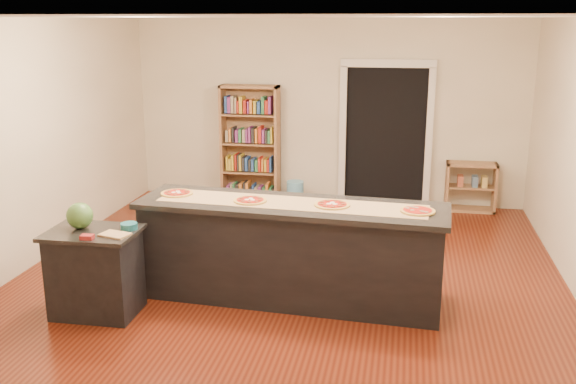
% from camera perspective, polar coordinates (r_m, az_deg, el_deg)
% --- Properties ---
extents(room, '(6.00, 7.00, 2.80)m').
position_cam_1_polar(room, '(6.54, -0.32, 2.94)').
color(room, beige).
rests_on(room, ground).
extents(doorway, '(1.40, 0.09, 2.21)m').
position_cam_1_polar(doorway, '(9.87, 8.68, 5.75)').
color(doorway, black).
rests_on(doorway, room).
extents(kitchen_island, '(3.08, 0.84, 1.02)m').
position_cam_1_polar(kitchen_island, '(6.50, 0.26, -5.29)').
color(kitchen_island, black).
rests_on(kitchen_island, ground).
extents(side_counter, '(0.85, 0.62, 0.84)m').
position_cam_1_polar(side_counter, '(6.49, -16.74, -6.82)').
color(side_counter, black).
rests_on(side_counter, ground).
extents(bookshelf, '(0.90, 0.32, 1.81)m').
position_cam_1_polar(bookshelf, '(10.03, -3.38, 4.32)').
color(bookshelf, '#9E734C').
rests_on(bookshelf, ground).
extents(low_shelf, '(0.73, 0.31, 0.73)m').
position_cam_1_polar(low_shelf, '(9.92, 15.92, 0.44)').
color(low_shelf, '#9E734C').
rests_on(low_shelf, ground).
extents(waste_bin, '(0.26, 0.26, 0.38)m').
position_cam_1_polar(waste_bin, '(9.85, 0.63, -0.12)').
color(waste_bin, '#62AFDC').
rests_on(waste_bin, ground).
extents(kraft_paper, '(2.70, 0.64, 0.00)m').
position_cam_1_polar(kraft_paper, '(6.34, 0.28, -0.99)').
color(kraft_paper, tan).
rests_on(kraft_paper, kitchen_island).
extents(watermelon, '(0.25, 0.25, 0.25)m').
position_cam_1_polar(watermelon, '(6.42, -18.02, -2.01)').
color(watermelon, '#144214').
rests_on(watermelon, side_counter).
extents(cutting_board, '(0.30, 0.23, 0.02)m').
position_cam_1_polar(cutting_board, '(6.15, -15.13, -3.68)').
color(cutting_board, tan).
rests_on(cutting_board, side_counter).
extents(package_red, '(0.12, 0.09, 0.04)m').
position_cam_1_polar(package_red, '(6.12, -17.43, -3.84)').
color(package_red, maroon).
rests_on(package_red, side_counter).
extents(package_teal, '(0.16, 0.16, 0.06)m').
position_cam_1_polar(package_teal, '(6.29, -13.95, -2.97)').
color(package_teal, '#195966').
rests_on(package_teal, side_counter).
extents(pizza_a, '(0.32, 0.32, 0.02)m').
position_cam_1_polar(pizza_a, '(6.76, -9.85, -0.10)').
color(pizza_a, '#B99747').
rests_on(pizza_a, kitchen_island).
extents(pizza_b, '(0.33, 0.33, 0.02)m').
position_cam_1_polar(pizza_b, '(6.41, -3.39, -0.75)').
color(pizza_b, '#B99747').
rests_on(pizza_b, kitchen_island).
extents(pizza_c, '(0.35, 0.35, 0.02)m').
position_cam_1_polar(pizza_c, '(6.27, 3.94, -1.12)').
color(pizza_c, '#B99747').
rests_on(pizza_c, kitchen_island).
extents(pizza_d, '(0.35, 0.35, 0.02)m').
position_cam_1_polar(pizza_d, '(6.17, 11.45, -1.64)').
color(pizza_d, '#B99747').
rests_on(pizza_d, kitchen_island).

